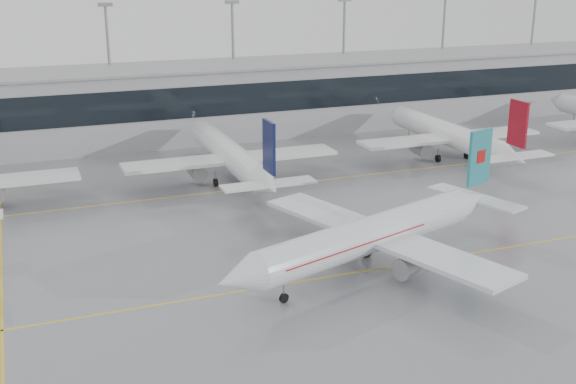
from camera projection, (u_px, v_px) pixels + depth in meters
name	position (u px, v px, depth m)	size (l,w,h in m)	color
ground	(333.00, 276.00, 69.86)	(320.00, 320.00, 0.00)	gray
taxi_line_main	(333.00, 276.00, 69.86)	(120.00, 0.25, 0.01)	yellow
taxi_line_north	(240.00, 189.00, 96.52)	(120.00, 0.25, 0.01)	yellow
taxi_line_cross	(1.00, 263.00, 72.91)	(0.25, 60.00, 0.01)	yellow
terminal	(183.00, 103.00, 123.14)	(180.00, 15.00, 12.00)	#9B9B9F
terminal_glass	(193.00, 102.00, 115.97)	(180.00, 0.20, 5.00)	black
terminal_roof	(181.00, 67.00, 121.25)	(182.00, 16.00, 0.40)	gray
light_masts	(173.00, 56.00, 126.24)	(156.40, 1.00, 22.60)	gray
air_canada_jet	(379.00, 233.00, 70.67)	(36.44, 29.84, 11.78)	silver
parked_jet_c	(231.00, 156.00, 98.67)	(29.64, 36.96, 11.72)	white
parked_jet_d	(450.00, 135.00, 110.68)	(29.64, 36.96, 11.72)	white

